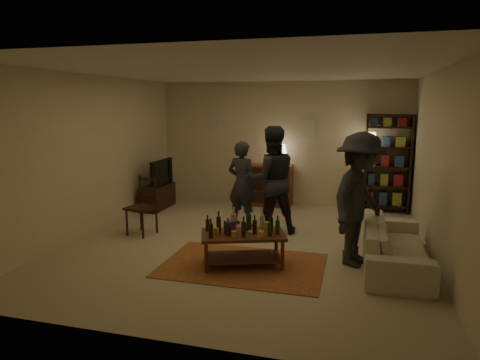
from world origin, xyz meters
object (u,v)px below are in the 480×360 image
at_px(dining_chair, 144,203).
at_px(dresser, 269,184).
at_px(floor_lamp, 369,145).
at_px(coffee_table, 243,237).
at_px(person_by_sofa, 359,200).
at_px(person_left, 242,184).
at_px(tv_stand, 157,191).
at_px(person_right, 271,180).
at_px(bookshelf, 387,163).
at_px(sofa, 395,245).

xyz_separation_m(dining_chair, dresser, (1.66, 2.64, -0.05)).
height_order(dining_chair, floor_lamp, floor_lamp).
bearing_deg(coffee_table, person_by_sofa, 17.50).
bearing_deg(dresser, person_left, -95.33).
height_order(tv_stand, person_right, person_right).
xyz_separation_m(bookshelf, sofa, (-0.05, -3.18, -0.73)).
bearing_deg(person_right, dresser, -102.66).
bearing_deg(person_left, floor_lamp, -129.07).
relative_size(coffee_table, floor_lamp, 0.77).
height_order(coffee_table, person_right, person_right).
distance_m(tv_stand, person_right, 2.95).
bearing_deg(person_left, person_right, 167.59).
xyz_separation_m(coffee_table, person_right, (0.06, 1.64, 0.51)).
distance_m(coffee_table, tv_stand, 3.80).
bearing_deg(person_right, dining_chair, -8.02).
xyz_separation_m(tv_stand, dresser, (2.25, 0.91, 0.09)).
height_order(dining_chair, sofa, dining_chair).
bearing_deg(person_left, bookshelf, -131.31).
relative_size(tv_stand, floor_lamp, 0.64).
height_order(dresser, person_by_sofa, person_by_sofa).
bearing_deg(dining_chair, coffee_table, -12.89).
relative_size(bookshelf, floor_lamp, 1.22).
bearing_deg(person_by_sofa, coffee_table, 131.48).
height_order(dining_chair, tv_stand, tv_stand).
relative_size(dining_chair, person_right, 0.54).
relative_size(tv_stand, person_right, 0.57).
xyz_separation_m(dresser, bookshelf, (2.44, 0.07, 0.56)).
height_order(dining_chair, bookshelf, bookshelf).
relative_size(tv_stand, dresser, 0.78).
bearing_deg(person_left, tv_stand, -6.44).
relative_size(dining_chair, dresser, 0.74).
xyz_separation_m(bookshelf, person_left, (-2.60, -1.77, -0.25)).
height_order(bookshelf, floor_lamp, bookshelf).
distance_m(tv_stand, person_left, 2.27).
bearing_deg(bookshelf, person_left, -145.65).
relative_size(dining_chair, floor_lamp, 0.61).
height_order(tv_stand, person_left, person_left).
distance_m(floor_lamp, person_left, 2.83).
relative_size(tv_stand, person_by_sofa, 0.57).
relative_size(dresser, person_right, 0.73).
relative_size(sofa, person_left, 1.33).
bearing_deg(person_right, bookshelf, -158.88).
bearing_deg(floor_lamp, person_left, -143.42).
distance_m(dining_chair, floor_lamp, 4.60).
bearing_deg(dining_chair, sofa, 6.89).
bearing_deg(dining_chair, person_by_sofa, 5.01).
distance_m(floor_lamp, person_by_sofa, 3.15).
distance_m(coffee_table, dining_chair, 2.27).
height_order(floor_lamp, person_by_sofa, person_by_sofa).
bearing_deg(tv_stand, bookshelf, 11.80).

